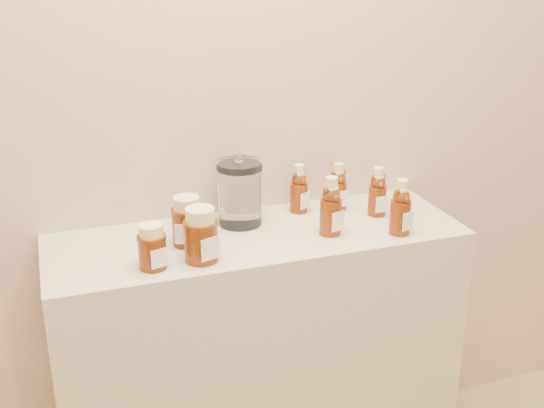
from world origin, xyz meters
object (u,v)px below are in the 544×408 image
object	(u,v)px
bear_bottle_back_left	(299,185)
glass_canister	(240,190)
display_table	(259,366)
honey_jar_left	(152,246)
bear_bottle_front_left	(331,202)

from	to	relation	value
bear_bottle_back_left	glass_canister	distance (m)	0.20
display_table	honey_jar_left	bearing A→B (deg)	-160.26
display_table	glass_canister	size ratio (longest dim) A/B	5.71
honey_jar_left	glass_canister	world-z (taller)	glass_canister
bear_bottle_front_left	honey_jar_left	xyz separation A→B (m)	(-0.52, -0.05, -0.04)
glass_canister	display_table	bearing A→B (deg)	-74.72
display_table	glass_canister	world-z (taller)	glass_canister
bear_bottle_back_left	honey_jar_left	xyz separation A→B (m)	(-0.49, -0.24, -0.03)
honey_jar_left	glass_canister	xyz separation A→B (m)	(0.30, 0.21, 0.05)
display_table	bear_bottle_back_left	world-z (taller)	bear_bottle_back_left
honey_jar_left	display_table	bearing A→B (deg)	2.63
display_table	bear_bottle_front_left	xyz separation A→B (m)	(0.20, -0.07, 0.55)
display_table	honey_jar_left	size ratio (longest dim) A/B	10.01
bear_bottle_front_left	glass_canister	xyz separation A→B (m)	(-0.22, 0.16, 0.01)
bear_bottle_front_left	honey_jar_left	distance (m)	0.52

